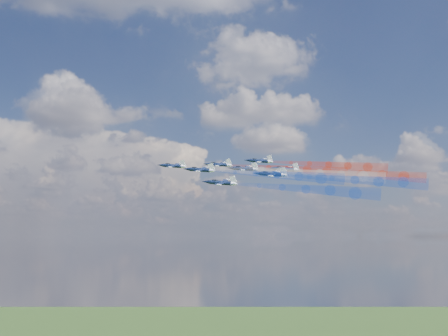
{
  "coord_description": "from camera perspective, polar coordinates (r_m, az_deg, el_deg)",
  "views": [
    {
      "loc": [
        -25.71,
        -140.52,
        134.09
      ],
      "look_at": [
        -13.2,
        21.33,
        155.54
      ],
      "focal_mm": 41.71,
      "sensor_mm": 36.0,
      "label": 1
    }
  ],
  "objects": [
    {
      "name": "jet_center_third",
      "position": [
        162.55,
        2.19,
        -0.08
      ],
      "size": [
        13.1,
        12.26,
        6.07
      ],
      "primitive_type": null,
      "rotation": [
        0.1,
        -0.28,
        1.16
      ],
      "color": "black"
    },
    {
      "name": "trail_outer_left",
      "position": [
        137.97,
        8.96,
        -2.27
      ],
      "size": [
        36.27,
        18.28,
        8.11
      ],
      "primitive_type": null,
      "rotation": [
        0.1,
        -0.28,
        1.16
      ],
      "color": "blue"
    },
    {
      "name": "jet_lead",
      "position": [
        170.95,
        -5.63,
        0.24
      ],
      "size": [
        13.1,
        12.26,
        6.07
      ],
      "primitive_type": null,
      "rotation": [
        0.1,
        -0.28,
        1.16
      ],
      "color": "black"
    },
    {
      "name": "trail_rear_left",
      "position": [
        147.44,
        14.15,
        -1.24
      ],
      "size": [
        36.27,
        18.28,
        8.11
      ],
      "primitive_type": null,
      "rotation": [
        0.1,
        -0.28,
        1.16
      ],
      "color": "blue"
    },
    {
      "name": "trail_outer_right",
      "position": [
        175.93,
        11.38,
        0.35
      ],
      "size": [
        36.27,
        18.28,
        8.11
      ],
      "primitive_type": null,
      "rotation": [
        0.1,
        -0.28,
        1.16
      ],
      "color": "red"
    },
    {
      "name": "trail_inner_right",
      "position": [
        169.0,
        6.99,
        -0.09
      ],
      "size": [
        36.27,
        18.28,
        8.11
      ],
      "primitive_type": null,
      "rotation": [
        0.1,
        -0.28,
        1.16
      ],
      "color": "red"
    },
    {
      "name": "trail_center_third",
      "position": [
        157.68,
        10.44,
        -0.59
      ],
      "size": [
        36.27,
        18.28,
        8.11
      ],
      "primitive_type": null,
      "rotation": [
        0.1,
        -0.28,
        1.16
      ],
      "color": "silver"
    },
    {
      "name": "jet_rear_left",
      "position": [
        150.94,
        5.2,
        -0.69
      ],
      "size": [
        13.1,
        12.26,
        6.07
      ],
      "primitive_type": null,
      "rotation": [
        0.1,
        -0.28,
        1.16
      ],
      "color": "black"
    },
    {
      "name": "trail_inner_left",
      "position": [
        149.53,
        5.82,
        -0.74
      ],
      "size": [
        36.27,
        18.28,
        8.11
      ],
      "primitive_type": null,
      "rotation": [
        0.1,
        -0.28,
        1.16
      ],
      "color": "blue"
    },
    {
      "name": "jet_inner_right",
      "position": [
        175.13,
        -0.59,
        0.37
      ],
      "size": [
        13.1,
        12.26,
        6.07
      ],
      "primitive_type": null,
      "rotation": [
        0.1,
        -0.28,
        1.16
      ],
      "color": "black"
    },
    {
      "name": "trail_rear_right",
      "position": [
        164.6,
        14.72,
        -0.61
      ],
      "size": [
        36.27,
        18.28,
        8.11
      ],
      "primitive_type": null,
      "rotation": [
        0.1,
        -0.28,
        1.16
      ],
      "color": "red"
    },
    {
      "name": "jet_outer_right",
      "position": [
        180.28,
        3.93,
        0.78
      ],
      "size": [
        13.1,
        12.26,
        6.07
      ],
      "primitive_type": null,
      "rotation": [
        0.1,
        -0.28,
        1.16
      ],
      "color": "black"
    },
    {
      "name": "jet_rear_right",
      "position": [
        167.69,
        6.67,
        -0.13
      ],
      "size": [
        13.1,
        12.26,
        6.07
      ],
      "primitive_type": null,
      "rotation": [
        0.1,
        -0.28,
        1.16
      ],
      "color": "black"
    },
    {
      "name": "jet_outer_left",
      "position": [
        143.61,
        -0.35,
        -1.62
      ],
      "size": [
        13.1,
        12.26,
        6.07
      ],
      "primitive_type": null,
      "rotation": [
        0.1,
        -0.28,
        1.16
      ],
      "color": "black"
    },
    {
      "name": "trail_lead",
      "position": [
        162.85,
        1.97,
        -0.24
      ],
      "size": [
        36.27,
        18.28,
        8.11
      ],
      "primitive_type": null,
      "rotation": [
        0.1,
        -0.28,
        1.16
      ],
      "color": "silver"
    },
    {
      "name": "jet_inner_left",
      "position": [
        156.28,
        -2.64,
        -0.2
      ],
      "size": [
        13.1,
        12.26,
        6.07
      ],
      "primitive_type": null,
      "rotation": [
        0.1,
        -0.28,
        1.16
      ],
      "color": "black"
    }
  ]
}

